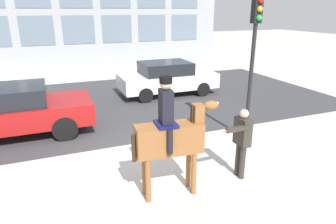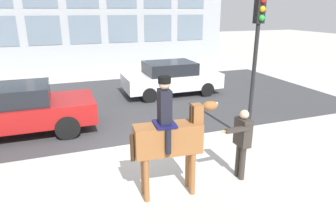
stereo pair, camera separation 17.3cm
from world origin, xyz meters
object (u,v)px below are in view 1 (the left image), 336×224
traffic_light (254,47)px  pedestrian_bystander (242,138)px  street_car_near_lane (9,111)px  street_car_far_lane (167,78)px  mounted_horse_lead (171,135)px

traffic_light → pedestrian_bystander: bearing=-129.4°
pedestrian_bystander → street_car_near_lane: pedestrian_bystander is taller
pedestrian_bystander → street_car_far_lane: 7.29m
mounted_horse_lead → street_car_near_lane: 5.65m
mounted_horse_lead → street_car_far_lane: (2.76, 7.24, -0.55)m
traffic_light → street_car_near_lane: bearing=156.9°
traffic_light → mounted_horse_lead: bearing=-150.6°
mounted_horse_lead → street_car_far_lane: 7.76m
pedestrian_bystander → traffic_light: size_ratio=0.40×
pedestrian_bystander → traffic_light: 2.85m
pedestrian_bystander → street_car_near_lane: size_ratio=0.35×
street_car_near_lane → street_car_far_lane: 6.68m
street_car_near_lane → traffic_light: traffic_light is taller
mounted_horse_lead → pedestrian_bystander: (1.70, 0.02, -0.36)m
mounted_horse_lead → traffic_light: 3.85m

